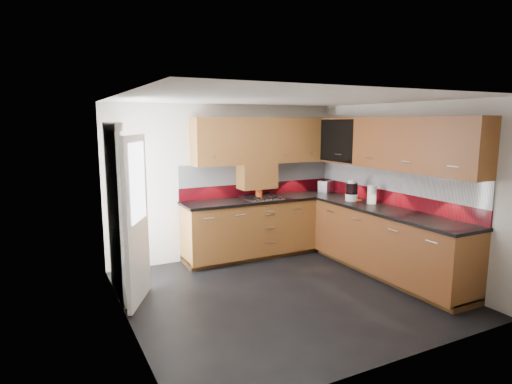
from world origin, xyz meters
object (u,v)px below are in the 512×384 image
utensil_pot (259,192)px  toaster (326,186)px  food_processor (352,191)px  gas_hob (262,198)px

utensil_pot → toaster: bearing=-2.2°
utensil_pot → food_processor: utensil_pot is taller
gas_hob → toaster: toaster is taller
gas_hob → food_processor: (1.13, -0.79, 0.13)m
gas_hob → utensil_pot: 0.15m
gas_hob → food_processor: food_processor is taller
utensil_pot → toaster: 1.29m
toaster → food_processor: size_ratio=1.05×
gas_hob → utensil_pot: utensil_pot is taller
utensil_pot → toaster: size_ratio=1.21×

